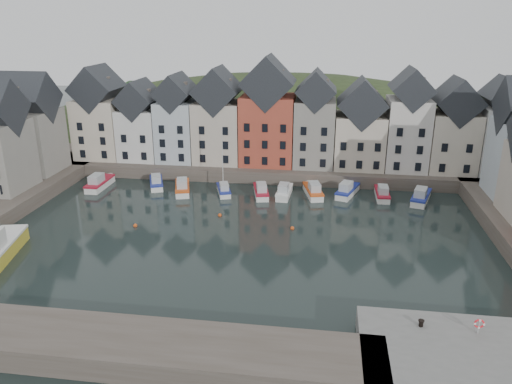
% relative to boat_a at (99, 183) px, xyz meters
% --- Properties ---
extents(ground, '(260.00, 260.00, 0.00)m').
position_rel_boat_a_xyz_m(ground, '(25.12, -16.76, -0.79)').
color(ground, black).
rests_on(ground, ground).
extents(far_quay, '(90.00, 16.00, 2.00)m').
position_rel_boat_a_xyz_m(far_quay, '(25.12, 13.24, 0.21)').
color(far_quay, '#484037').
rests_on(far_quay, ground).
extents(near_quay, '(18.00, 10.00, 2.00)m').
position_rel_boat_a_xyz_m(near_quay, '(47.12, -36.76, 0.21)').
color(near_quay, '#60605E').
rests_on(near_quay, ground).
extents(near_wall, '(50.00, 6.00, 2.00)m').
position_rel_boat_a_xyz_m(near_wall, '(15.12, -38.76, 0.21)').
color(near_wall, '#484037').
rests_on(near_wall, ground).
extents(hillside, '(153.60, 70.40, 64.00)m').
position_rel_boat_a_xyz_m(hillside, '(25.14, 39.24, -18.75)').
color(hillside, '#222E17').
rests_on(hillside, ground).
extents(far_terrace, '(72.37, 8.16, 17.78)m').
position_rel_boat_a_xyz_m(far_terrace, '(28.33, 11.24, 8.08)').
color(far_terrace, beige).
rests_on(far_terrace, far_quay).
extents(left_terrace, '(7.65, 17.00, 15.69)m').
position_rel_boat_a_xyz_m(left_terrace, '(-10.88, -3.26, 8.08)').
color(left_terrace, gray).
rests_on(left_terrace, left_quay).
extents(mooring_buoys, '(20.50, 5.50, 0.50)m').
position_rel_boat_a_xyz_m(mooring_buoys, '(21.12, -11.42, -0.64)').
color(mooring_buoys, '#CA4B17').
rests_on(mooring_buoys, ground).
extents(boat_a, '(2.15, 6.93, 2.66)m').
position_rel_boat_a_xyz_m(boat_a, '(0.00, 0.00, 0.00)').
color(boat_a, silver).
rests_on(boat_a, ground).
extents(boat_b, '(3.98, 6.43, 2.36)m').
position_rel_boat_a_xyz_m(boat_b, '(8.64, 1.81, -0.09)').
color(boat_b, silver).
rests_on(boat_b, ground).
extents(boat_c, '(3.85, 7.02, 2.57)m').
position_rel_boat_a_xyz_m(boat_c, '(13.44, -0.11, -0.03)').
color(boat_c, silver).
rests_on(boat_c, ground).
extents(boat_d, '(3.27, 5.67, 10.36)m').
position_rel_boat_a_xyz_m(boat_d, '(19.84, 0.12, -0.12)').
color(boat_d, silver).
rests_on(boat_d, ground).
extents(boat_e, '(3.20, 6.44, 2.37)m').
position_rel_boat_a_xyz_m(boat_e, '(25.56, 0.05, -0.09)').
color(boat_e, silver).
rests_on(boat_e, ground).
extents(boat_f, '(2.22, 6.20, 2.35)m').
position_rel_boat_a_xyz_m(boat_f, '(28.99, 0.38, -0.09)').
color(boat_f, silver).
rests_on(boat_f, ground).
extents(boat_g, '(3.49, 6.80, 2.50)m').
position_rel_boat_a_xyz_m(boat_g, '(33.29, 1.19, -0.05)').
color(boat_g, silver).
rests_on(boat_g, ground).
extents(boat_h, '(3.99, 6.77, 2.48)m').
position_rel_boat_a_xyz_m(boat_h, '(38.34, 2.07, -0.05)').
color(boat_h, silver).
rests_on(boat_h, ground).
extents(boat_i, '(1.89, 6.01, 2.30)m').
position_rel_boat_a_xyz_m(boat_i, '(43.44, 1.63, -0.11)').
color(boat_i, silver).
rests_on(boat_i, ground).
extents(boat_j, '(4.00, 6.97, 2.56)m').
position_rel_boat_a_xyz_m(boat_j, '(48.82, 0.74, -0.03)').
color(boat_j, silver).
rests_on(boat_j, ground).
extents(mooring_bollard, '(0.48, 0.48, 0.56)m').
position_rel_boat_a_xyz_m(mooring_bollard, '(43.05, -34.07, 1.52)').
color(mooring_bollard, black).
rests_on(mooring_bollard, near_quay).
extents(life_ring_post, '(0.80, 0.17, 1.30)m').
position_rel_boat_a_xyz_m(life_ring_post, '(47.30, -34.43, 2.07)').
color(life_ring_post, gray).
rests_on(life_ring_post, near_quay).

